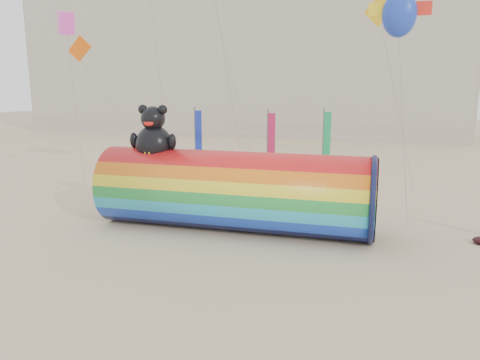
# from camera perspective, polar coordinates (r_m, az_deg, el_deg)

# --- Properties ---
(ground) EXTENTS (160.00, 160.00, 0.00)m
(ground) POSITION_cam_1_polar(r_m,az_deg,el_deg) (22.59, -2.27, -6.65)
(ground) COLOR #CCB58C
(ground) RESTS_ON ground
(hotel_building) EXTENTS (60.40, 15.40, 20.60)m
(hotel_building) POSITION_cam_1_polar(r_m,az_deg,el_deg) (68.96, 0.07, 14.45)
(hotel_building) COLOR #B7AD99
(hotel_building) RESTS_ON ground
(windsock_assembly) EXTENTS (13.38, 4.08, 6.17)m
(windsock_assembly) POSITION_cam_1_polar(r_m,az_deg,el_deg) (22.88, -0.75, -1.08)
(windsock_assembly) COLOR red
(windsock_assembly) RESTS_ON ground
(festival_banners) EXTENTS (11.04, 3.01, 5.20)m
(festival_banners) POSITION_cam_1_polar(r_m,az_deg,el_deg) (37.16, 2.89, 4.83)
(festival_banners) COLOR #59595E
(festival_banners) RESTS_ON ground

